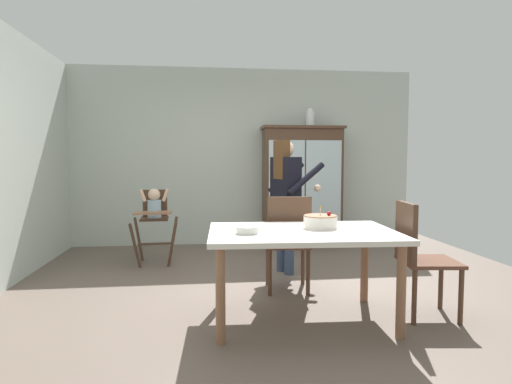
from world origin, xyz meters
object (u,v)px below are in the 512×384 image
object	(u,v)px
ceramic_vase	(310,119)
dining_table	(302,241)
adult_person	(286,190)
china_cabinet	(302,186)
dining_chair_far_side	(288,237)
high_chair_with_toddler	(154,212)
serving_bowl	(248,230)
birthday_cake	(320,222)
dining_chair_right_end	(417,251)

from	to	relation	value
ceramic_vase	dining_table	xyz separation A→B (m)	(-0.81, -3.05, -1.28)
dining_table	adult_person	bearing A→B (deg)	84.29
adult_person	dining_table	distance (m)	1.51
china_cabinet	dining_chair_far_side	bearing A→B (deg)	-106.02
ceramic_vase	dining_chair_far_side	bearing A→B (deg)	-108.63
high_chair_with_toddler	china_cabinet	bearing A→B (deg)	21.53
high_chair_with_toddler	adult_person	size ratio (longest dim) A/B	0.62
china_cabinet	serving_bowl	bearing A→B (deg)	-110.18
birthday_cake	high_chair_with_toddler	bearing A→B (deg)	128.61
ceramic_vase	serving_bowl	distance (m)	3.57
dining_table	dining_chair_far_side	distance (m)	0.72
adult_person	dining_chair_far_side	size ratio (longest dim) A/B	1.59
serving_bowl	china_cabinet	bearing A→B (deg)	69.82
china_cabinet	ceramic_vase	xyz separation A→B (m)	(0.12, 0.00, 1.02)
ceramic_vase	dining_chair_right_end	size ratio (longest dim) A/B	0.28
dining_chair_far_side	high_chair_with_toddler	bearing A→B (deg)	-38.63
dining_table	birthday_cake	world-z (taller)	birthday_cake
ceramic_vase	high_chair_with_toddler	xyz separation A→B (m)	(-2.22, -0.95, -1.28)
adult_person	birthday_cake	world-z (taller)	adult_person
dining_table	dining_chair_far_side	world-z (taller)	dining_chair_far_side
china_cabinet	adult_person	size ratio (longest dim) A/B	1.18
birthday_cake	serving_bowl	bearing A→B (deg)	-163.45
high_chair_with_toddler	dining_table	xyz separation A→B (m)	(1.41, -2.10, -0.00)
china_cabinet	ceramic_vase	bearing A→B (deg)	1.82
birthday_cake	ceramic_vase	bearing A→B (deg)	77.83
serving_bowl	dining_chair_right_end	xyz separation A→B (m)	(1.42, 0.05, -0.21)
china_cabinet	adult_person	distance (m)	1.67
adult_person	dining_chair_far_side	distance (m)	0.87
china_cabinet	birthday_cake	bearing A→B (deg)	-99.98
dining_chair_far_side	ceramic_vase	bearing A→B (deg)	-103.45
dining_chair_right_end	china_cabinet	bearing A→B (deg)	11.75
adult_person	dining_chair_right_end	distance (m)	1.76
high_chair_with_toddler	serving_bowl	size ratio (longest dim) A/B	5.28
serving_bowl	dining_chair_far_side	size ratio (longest dim) A/B	0.19
adult_person	birthday_cake	size ratio (longest dim) A/B	5.47
china_cabinet	birthday_cake	xyz separation A→B (m)	(-0.52, -2.94, -0.12)
dining_chair_far_side	dining_table	bearing A→B (deg)	93.02
serving_bowl	dining_chair_far_side	distance (m)	0.96
china_cabinet	dining_chair_right_end	xyz separation A→B (m)	(0.27, -3.08, -0.36)
dining_chair_right_end	high_chair_with_toddler	bearing A→B (deg)	54.83
ceramic_vase	adult_person	world-z (taller)	ceramic_vase
ceramic_vase	high_chair_with_toddler	world-z (taller)	ceramic_vase
adult_person	dining_chair_far_side	bearing A→B (deg)	148.99
dining_table	serving_bowl	distance (m)	0.47
china_cabinet	serving_bowl	distance (m)	3.33
dining_table	dining_chair_far_side	xyz separation A→B (m)	(0.03, 0.72, -0.10)
birthday_cake	china_cabinet	bearing A→B (deg)	80.02
ceramic_vase	dining_table	bearing A→B (deg)	-104.93
china_cabinet	dining_chair_right_end	bearing A→B (deg)	-84.97
dining_chair_right_end	dining_chair_far_side	bearing A→B (deg)	58.00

